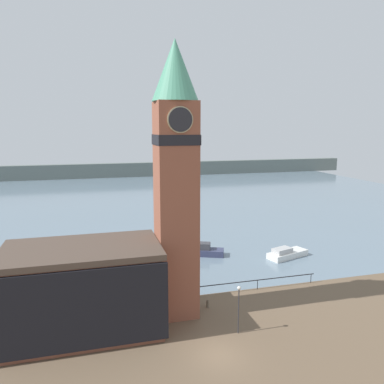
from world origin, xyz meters
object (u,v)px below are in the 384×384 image
at_px(boat_near, 208,251).
at_px(mooring_bollard_near, 207,303).
at_px(lamp_post, 239,301).
at_px(pier_building, 83,289).
at_px(boat_far, 286,254).
at_px(clock_tower, 176,175).

distance_m(boat_near, mooring_bollard_near, 15.35).
relative_size(boat_near, lamp_post, 1.05).
bearing_deg(lamp_post, pier_building, 162.92).
bearing_deg(boat_near, lamp_post, -77.99).
bearing_deg(boat_far, pier_building, -172.89).
relative_size(mooring_bollard_near, lamp_post, 0.19).
relative_size(clock_tower, lamp_post, 5.82).
distance_m(pier_building, lamp_post, 13.34).
distance_m(clock_tower, mooring_bollard_near, 13.23).
height_order(clock_tower, boat_near, clock_tower).
xyz_separation_m(pier_building, mooring_bollard_near, (11.59, 1.24, -3.36)).
bearing_deg(boat_near, mooring_bollard_near, -85.56).
bearing_deg(pier_building, boat_far, 24.88).
height_order(boat_near, lamp_post, lamp_post).
bearing_deg(clock_tower, boat_far, 31.93).
bearing_deg(lamp_post, boat_near, 80.00).
bearing_deg(lamp_post, boat_far, 49.81).
xyz_separation_m(mooring_bollard_near, lamp_post, (1.14, -5.16, 2.53)).
distance_m(clock_tower, boat_near, 20.98).
bearing_deg(boat_far, mooring_bollard_near, -161.14).
relative_size(boat_near, boat_far, 0.72).
height_order(clock_tower, boat_far, clock_tower).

